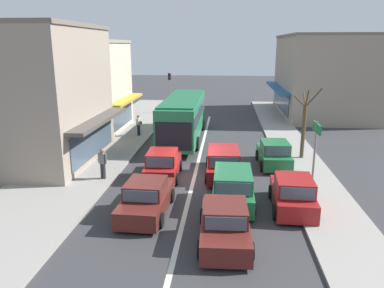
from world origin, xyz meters
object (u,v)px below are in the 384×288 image
parked_hatchback_kerb_second (274,154)px  sedan_adjacent_lane_lead (225,224)px  directional_road_sign (316,141)px  street_tree_right (304,127)px  wagon_queue_gap_filler (223,163)px  hatchback_queue_far_back (163,165)px  pedestrian_browsing_midblock (102,162)px  sedan_behind_bus_mid (147,198)px  wagon_behind_bus_near (233,186)px  pedestrian_with_handbag_near (139,124)px  city_bus (183,115)px  traffic_light_downstreet (170,86)px  parked_hatchback_kerb_front (293,194)px

parked_hatchback_kerb_second → sedan_adjacent_lane_lead: bearing=-107.3°
directional_road_sign → street_tree_right: street_tree_right is taller
wagon_queue_gap_filler → directional_road_sign: bearing=-29.1°
wagon_queue_gap_filler → hatchback_queue_far_back: (-3.25, -0.62, -0.04)m
hatchback_queue_far_back → pedestrian_browsing_midblock: (-3.05, -0.82, 0.36)m
sedan_behind_bus_mid → directional_road_sign: size_ratio=1.18×
street_tree_right → pedestrian_browsing_midblock: 12.29m
hatchback_queue_far_back → wagon_behind_bus_near: wagon_behind_bus_near is taller
hatchback_queue_far_back → parked_hatchback_kerb_second: size_ratio=1.00×
wagon_queue_gap_filler → pedestrian_browsing_midblock: bearing=-167.2°
sedan_adjacent_lane_lead → street_tree_right: 11.72m
hatchback_queue_far_back → pedestrian_browsing_midblock: pedestrian_browsing_midblock is taller
wagon_queue_gap_filler → pedestrian_with_handbag_near: (-6.66, 8.31, 0.32)m
directional_road_sign → sedan_behind_bus_mid: bearing=-160.2°
sedan_adjacent_lane_lead → street_tree_right: (4.76, 10.62, 1.42)m
hatchback_queue_far_back → pedestrian_browsing_midblock: 3.18m
directional_road_sign → pedestrian_with_handbag_near: bearing=135.7°
sedan_adjacent_lane_lead → hatchback_queue_far_back: bearing=117.6°
directional_road_sign → sedan_adjacent_lane_lead: bearing=-131.1°
city_bus → street_tree_right: bearing=-28.5°
sedan_adjacent_lane_lead → sedan_behind_bus_mid: 3.91m
wagon_behind_bus_near → traffic_light_downstreet: size_ratio=1.07×
street_tree_right → pedestrian_browsing_midblock: size_ratio=2.75×
sedan_adjacent_lane_lead → street_tree_right: size_ratio=0.95×
hatchback_queue_far_back → wagon_behind_bus_near: bearing=-38.2°
directional_road_sign → pedestrian_browsing_midblock: 10.72m
wagon_behind_bus_near → parked_hatchback_kerb_front: bearing=-13.2°
directional_road_sign → hatchback_queue_far_back: bearing=166.9°
hatchback_queue_far_back → sedan_behind_bus_mid: 4.43m
wagon_behind_bus_near → street_tree_right: street_tree_right is taller
wagon_queue_gap_filler → wagon_behind_bus_near: same height
wagon_behind_bus_near → parked_hatchback_kerb_front: 2.66m
sedan_adjacent_lane_lead → wagon_behind_bus_near: 3.56m
sedan_behind_bus_mid → traffic_light_downstreet: (-2.58, 23.77, 2.19)m
wagon_behind_bus_near → city_bus: bearing=107.3°
sedan_behind_bus_mid → wagon_behind_bus_near: 3.97m
pedestrian_browsing_midblock → sedan_adjacent_lane_lead: bearing=-41.3°
wagon_behind_bus_near → street_tree_right: size_ratio=1.01×
traffic_light_downstreet → pedestrian_with_handbag_near: (-0.88, -10.41, -1.79)m
sedan_behind_bus_mid → wagon_behind_bus_near: size_ratio=0.94×
parked_hatchback_kerb_second → directional_road_sign: size_ratio=1.04×
city_bus → street_tree_right: size_ratio=2.42×
city_bus → sedan_behind_bus_mid: (-0.10, -12.93, -1.22)m
parked_hatchback_kerb_second → parked_hatchback_kerb_front: bearing=-89.2°
traffic_light_downstreet → street_tree_right: (10.68, -15.19, -0.77)m
city_bus → street_tree_right: street_tree_right is taller
traffic_light_downstreet → directional_road_sign: bearing=-64.5°
wagon_queue_gap_filler → parked_hatchback_kerb_front: 5.15m
city_bus → directional_road_sign: directional_road_sign is taller
hatchback_queue_far_back → pedestrian_browsing_midblock: size_ratio=2.30×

